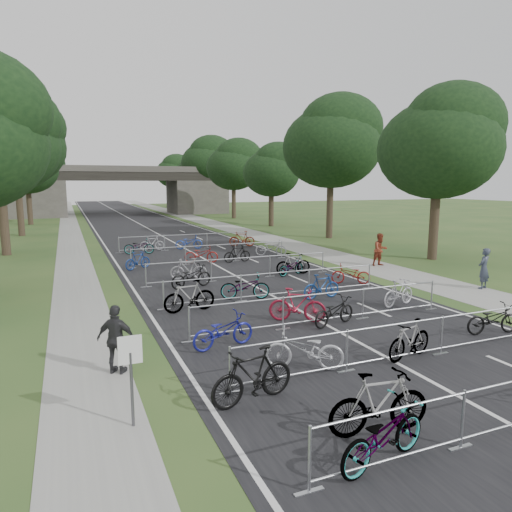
{
  "coord_description": "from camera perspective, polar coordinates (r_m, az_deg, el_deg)",
  "views": [
    {
      "loc": [
        -7.76,
        -5.48,
        4.66
      ],
      "look_at": [
        0.78,
        15.0,
        1.1
      ],
      "focal_mm": 32.0,
      "sensor_mm": 36.0,
      "label": 1
    }
  ],
  "objects": [
    {
      "name": "pedestrian_b",
      "position": [
        26.72,
        15.28,
        0.75
      ],
      "size": [
        0.9,
        0.71,
        1.85
      ],
      "primitive_type": "imported",
      "rotation": [
        0.0,
        0.0,
        0.01
      ],
      "color": "maroon",
      "rests_on": "ground"
    },
    {
      "name": "bike_17",
      "position": [
        22.27,
        -8.43,
        -1.66
      ],
      "size": [
        1.85,
        1.04,
        1.07
      ],
      "primitive_type": "imported",
      "rotation": [
        0.0,
        0.0,
        4.39
      ],
      "color": "gray",
      "rests_on": "ground"
    },
    {
      "name": "tree_left_5",
      "position": [
        81.56,
        -25.64,
        10.67
      ],
      "size": [
        8.4,
        8.4,
        12.81
      ],
      "color": "#33261C",
      "rests_on": "ground"
    },
    {
      "name": "bike_11",
      "position": [
        18.23,
        17.42,
        -4.43
      ],
      "size": [
        1.81,
        0.91,
        1.05
      ],
      "primitive_type": "imported",
      "rotation": [
        0.0,
        0.0,
        1.82
      ],
      "color": "silver",
      "rests_on": "ground"
    },
    {
      "name": "bike_15",
      "position": [
        21.64,
        11.77,
        -2.25
      ],
      "size": [
        1.86,
        1.41,
        0.94
      ],
      "primitive_type": "imported",
      "rotation": [
        0.0,
        0.0,
        4.2
      ],
      "color": "maroon",
      "rests_on": "ground"
    },
    {
      "name": "pedestrian_a",
      "position": [
        22.58,
        26.59,
        -1.43
      ],
      "size": [
        0.77,
        0.62,
        1.81
      ],
      "primitive_type": "imported",
      "rotation": [
        0.0,
        0.0,
        3.47
      ],
      "color": "#2F3546",
      "rests_on": "ground"
    },
    {
      "name": "bike_12",
      "position": [
        16.82,
        -8.32,
        -5.01
      ],
      "size": [
        1.98,
        0.71,
        1.17
      ],
      "primitive_type": "imported",
      "rotation": [
        0.0,
        0.0,
        4.8
      ],
      "color": "#ABAEB4",
      "rests_on": "ground"
    },
    {
      "name": "bike_27",
      "position": [
        33.79,
        -1.77,
        2.15
      ],
      "size": [
        1.94,
        1.21,
        1.13
      ],
      "primitive_type": "imported",
      "rotation": [
        0.0,
        0.0,
        4.32
      ],
      "color": "maroon",
      "rests_on": "ground"
    },
    {
      "name": "tree_left_3",
      "position": [
        57.55,
        -26.67,
        9.99
      ],
      "size": [
        6.72,
        6.72,
        10.25
      ],
      "color": "#33261C",
      "rests_on": "ground"
    },
    {
      "name": "bike_23",
      "position": [
        29.35,
        1.87,
        1.01
      ],
      "size": [
        2.09,
        1.51,
        1.04
      ],
      "primitive_type": "imported",
      "rotation": [
        0.0,
        0.0,
        1.11
      ],
      "color": "#96979D",
      "rests_on": "ground"
    },
    {
      "name": "sidewalk_right",
      "position": [
        57.87,
        -6.77,
        4.44
      ],
      "size": [
        3.0,
        140.0,
        0.01
      ],
      "primitive_type": "cube",
      "color": "gray",
      "rests_on": "ground"
    },
    {
      "name": "tree_right_1",
      "position": [
        39.52,
        9.6,
        13.69
      ],
      "size": [
        8.18,
        8.18,
        12.47
      ],
      "color": "#33261C",
      "rests_on": "ground"
    },
    {
      "name": "barrier_row_4",
      "position": [
        22.29,
        -1.85,
        -1.53
      ],
      "size": [
        9.7,
        0.08,
        1.1
      ],
      "color": "#ABAEB4",
      "rests_on": "ground"
    },
    {
      "name": "bike_1",
      "position": [
        9.19,
        15.15,
        -17.35
      ],
      "size": [
        2.11,
        0.85,
        1.23
      ],
      "primitive_type": "imported",
      "rotation": [
        0.0,
        0.0,
        1.44
      ],
      "color": "#ABAEB4",
      "rests_on": "ground"
    },
    {
      "name": "tree_right_5",
      "position": [
        84.05,
        -8.38,
        9.9
      ],
      "size": [
        6.16,
        6.16,
        9.39
      ],
      "color": "#33261C",
      "rests_on": "ground"
    },
    {
      "name": "tree_right_3",
      "position": [
        61.13,
        -2.71,
        11.23
      ],
      "size": [
        7.17,
        7.17,
        10.93
      ],
      "color": "#33261C",
      "rests_on": "ground"
    },
    {
      "name": "road",
      "position": [
        56.22,
        -14.66,
        4.07
      ],
      "size": [
        11.0,
        140.0,
        0.01
      ],
      "primitive_type": "cube",
      "color": "black",
      "rests_on": "ground"
    },
    {
      "name": "bike_18",
      "position": [
        23.24,
        4.4,
        -1.36
      ],
      "size": [
        1.81,
        1.12,
        0.9
      ],
      "primitive_type": "imported",
      "rotation": [
        0.0,
        0.0,
        1.9
      ],
      "color": "#ABAEB4",
      "rests_on": "ground"
    },
    {
      "name": "tree_right_2",
      "position": [
        49.99,
        2.08,
        10.58
      ],
      "size": [
        6.16,
        6.16,
        9.39
      ],
      "color": "#33261C",
      "rests_on": "ground"
    },
    {
      "name": "bike_5",
      "position": [
        11.73,
        6.08,
        -11.62
      ],
      "size": [
        2.07,
        1.56,
        1.04
      ],
      "primitive_type": "imported",
      "rotation": [
        0.0,
        0.0,
        4.21
      ],
      "color": "#B3B4BB",
      "rests_on": "ground"
    },
    {
      "name": "tree_right_6",
      "position": [
        95.74,
        -10.2,
        10.33
      ],
      "size": [
        7.17,
        7.17,
        10.93
      ],
      "color": "#33261C",
      "rests_on": "ground"
    },
    {
      "name": "bike_9",
      "position": [
        15.53,
        5.19,
        -6.16
      ],
      "size": [
        1.93,
        1.49,
        1.16
      ],
      "primitive_type": "imported",
      "rotation": [
        0.0,
        0.0,
        1.01
      ],
      "color": "maroon",
      "rests_on": "ground"
    },
    {
      "name": "bike_26",
      "position": [
        32.75,
        -8.38,
        1.72
      ],
      "size": [
        1.97,
        0.85,
        1.01
      ],
      "primitive_type": "imported",
      "rotation": [
        0.0,
        0.0,
        1.47
      ],
      "color": "navy",
      "rests_on": "ground"
    },
    {
      "name": "bike_8",
      "position": [
        13.17,
        -4.12,
        -9.32
      ],
      "size": [
        2.0,
        0.98,
        1.0
      ],
      "primitive_type": "imported",
      "rotation": [
        0.0,
        0.0,
        1.74
      ],
      "color": "navy",
      "rests_on": "ground"
    },
    {
      "name": "pedestrian_c",
      "position": [
        11.85,
        -17.03,
        -9.99
      ],
      "size": [
        1.08,
        0.9,
        1.73
      ],
      "primitive_type": "imported",
      "rotation": [
        0.0,
        0.0,
        2.58
      ],
      "color": "#29292C",
      "rests_on": "ground"
    },
    {
      "name": "bike_4",
      "position": [
        10.02,
        -0.41,
        -14.77
      ],
      "size": [
        2.08,
        0.93,
        1.21
      ],
      "primitive_type": "imported",
      "rotation": [
        0.0,
        0.0,
        4.9
      ],
      "color": "black",
      "rests_on": "ground"
    },
    {
      "name": "tree_left_4",
      "position": [
        69.55,
        -26.07,
        10.39
      ],
      "size": [
        7.56,
        7.56,
        11.53
      ],
      "color": "#33261C",
      "rests_on": "ground"
    },
    {
      "name": "barrier_row_2",
      "position": [
        15.43,
        8.56,
        -6.46
      ],
      "size": [
        9.7,
        0.08,
        1.1
      ],
      "color": "#ABAEB4",
      "rests_on": "ground"
    },
    {
      "name": "barrier_row_5",
      "position": [
        26.96,
        -5.63,
        0.29
      ],
      "size": [
        9.7,
        0.08,
        1.1
      ],
      "color": "#ABAEB4",
      "rests_on": "ground"
    },
    {
      "name": "bike_21",
      "position": [
        27.0,
        -6.86,
        0.21
      ],
      "size": [
        2.07,
        1.26,
        1.03
      ],
      "primitive_type": "imported",
      "rotation": [
        0.0,
        0.0,
        1.25
      ],
      "color": "maroon",
      "rests_on": "ground"
    },
    {
      "name": "lane_markings",
      "position": [
        56.22,
        -14.65,
        4.07
      ],
      "size": [
        0.12,
        140.0,
        0.0
      ],
      "primitive_type": "cube",
      "color": "silver",
      "rests_on": "ground"
    },
    {
      "name": "bike_14",
      "position": [
        18.7,
        8.19,
        -3.8
      ],
      "size": [
        1.74,
        0.61,
        1.03
      ],
      "primitive_type": "imported",
      "rotation": [
        0.0,
        0.0,
        1.65
      ],
      "color": "navy",
      "rests_on": "ground"
    },
    {
      "name": "bike_19",
      "position": [
        23.44,
        4.68,
        -0.99
      ],
      "size": [
        1.9,
        0.68,
        1.12
      ],
      "primitive_type": "imported",
      "rotation": [
        0.0,
        0.0,
        1.49
      ],
      "color": "#ABAEB4",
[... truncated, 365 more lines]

